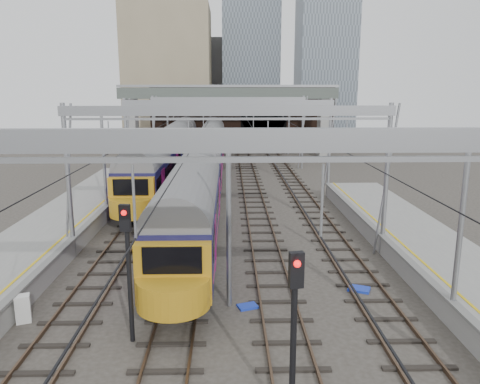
{
  "coord_description": "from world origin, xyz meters",
  "views": [
    {
      "loc": [
        0.01,
        -15.66,
        8.62
      ],
      "look_at": [
        0.7,
        12.75,
        2.4
      ],
      "focal_mm": 35.0,
      "sensor_mm": 36.0,
      "label": 1
    }
  ],
  "objects_px": {
    "train_main": "(209,150)",
    "relay_cabinet": "(23,309)",
    "signal_near_centre": "(294,320)",
    "train_second": "(176,144)",
    "signal_near_left": "(128,257)"
  },
  "relations": [
    {
      "from": "signal_near_centre",
      "to": "train_second",
      "type": "bearing_deg",
      "value": 89.53
    },
    {
      "from": "signal_near_centre",
      "to": "relay_cabinet",
      "type": "xyz_separation_m",
      "value": [
        -9.4,
        6.0,
        -2.55
      ]
    },
    {
      "from": "train_second",
      "to": "relay_cabinet",
      "type": "bearing_deg",
      "value": -92.79
    },
    {
      "from": "train_main",
      "to": "signal_near_left",
      "type": "height_order",
      "value": "signal_near_left"
    },
    {
      "from": "signal_near_left",
      "to": "train_main",
      "type": "bearing_deg",
      "value": 94.74
    },
    {
      "from": "signal_near_left",
      "to": "relay_cabinet",
      "type": "bearing_deg",
      "value": 167.71
    },
    {
      "from": "train_main",
      "to": "relay_cabinet",
      "type": "bearing_deg",
      "value": -100.27
    },
    {
      "from": "signal_near_left",
      "to": "signal_near_centre",
      "type": "bearing_deg",
      "value": -34.57
    },
    {
      "from": "signal_near_centre",
      "to": "relay_cabinet",
      "type": "distance_m",
      "value": 11.44
    },
    {
      "from": "train_second",
      "to": "relay_cabinet",
      "type": "relative_size",
      "value": 47.16
    },
    {
      "from": "relay_cabinet",
      "to": "train_second",
      "type": "bearing_deg",
      "value": 66.41
    },
    {
      "from": "train_main",
      "to": "relay_cabinet",
      "type": "distance_m",
      "value": 32.6
    },
    {
      "from": "train_main",
      "to": "signal_near_centre",
      "type": "relative_size",
      "value": 13.44
    },
    {
      "from": "train_second",
      "to": "signal_near_left",
      "type": "xyz_separation_m",
      "value": [
        2.6,
        -38.43,
        0.58
      ]
    },
    {
      "from": "train_main",
      "to": "signal_near_centre",
      "type": "height_order",
      "value": "signal_near_centre"
    }
  ]
}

